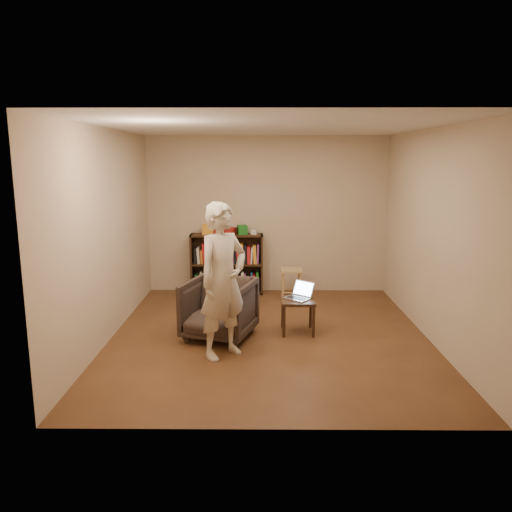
{
  "coord_description": "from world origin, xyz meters",
  "views": [
    {
      "loc": [
        -0.12,
        -6.07,
        2.23
      ],
      "look_at": [
        -0.17,
        0.35,
        0.97
      ],
      "focal_mm": 35.0,
      "sensor_mm": 36.0,
      "label": 1
    }
  ],
  "objects_px": {
    "stool": "(291,275)",
    "bookshelf": "(227,267)",
    "side_table": "(298,305)",
    "person": "(223,281)",
    "laptop": "(300,294)",
    "armchair": "(219,309)"
  },
  "relations": [
    {
      "from": "laptop",
      "to": "person",
      "type": "bearing_deg",
      "value": -98.2
    },
    {
      "from": "armchair",
      "to": "bookshelf",
      "type": "bearing_deg",
      "value": 108.42
    },
    {
      "from": "bookshelf",
      "to": "side_table",
      "type": "relative_size",
      "value": 2.71
    },
    {
      "from": "armchair",
      "to": "laptop",
      "type": "distance_m",
      "value": 1.07
    },
    {
      "from": "stool",
      "to": "laptop",
      "type": "height_order",
      "value": "laptop"
    },
    {
      "from": "bookshelf",
      "to": "side_table",
      "type": "distance_m",
      "value": 2.22
    },
    {
      "from": "armchair",
      "to": "laptop",
      "type": "xyz_separation_m",
      "value": [
        1.03,
        0.26,
        0.12
      ]
    },
    {
      "from": "stool",
      "to": "laptop",
      "type": "bearing_deg",
      "value": -89.49
    },
    {
      "from": "stool",
      "to": "side_table",
      "type": "xyz_separation_m",
      "value": [
        -0.01,
        -1.58,
        -0.03
      ]
    },
    {
      "from": "side_table",
      "to": "laptop",
      "type": "xyz_separation_m",
      "value": [
        0.03,
        0.06,
        0.13
      ]
    },
    {
      "from": "laptop",
      "to": "person",
      "type": "distance_m",
      "value": 1.32
    },
    {
      "from": "bookshelf",
      "to": "laptop",
      "type": "height_order",
      "value": "bookshelf"
    },
    {
      "from": "armchair",
      "to": "side_table",
      "type": "distance_m",
      "value": 1.02
    },
    {
      "from": "person",
      "to": "stool",
      "type": "bearing_deg",
      "value": 24.6
    },
    {
      "from": "stool",
      "to": "laptop",
      "type": "distance_m",
      "value": 1.52
    },
    {
      "from": "stool",
      "to": "person",
      "type": "bearing_deg",
      "value": -111.31
    },
    {
      "from": "stool",
      "to": "bookshelf",
      "type": "bearing_deg",
      "value": 160.38
    },
    {
      "from": "bookshelf",
      "to": "laptop",
      "type": "distance_m",
      "value": 2.17
    },
    {
      "from": "person",
      "to": "side_table",
      "type": "bearing_deg",
      "value": -3.39
    },
    {
      "from": "side_table",
      "to": "laptop",
      "type": "height_order",
      "value": "laptop"
    },
    {
      "from": "laptop",
      "to": "stool",
      "type": "bearing_deg",
      "value": 130.15
    },
    {
      "from": "armchair",
      "to": "person",
      "type": "relative_size",
      "value": 0.47
    }
  ]
}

